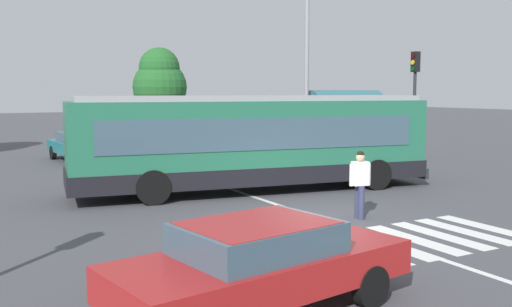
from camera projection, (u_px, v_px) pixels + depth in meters
The scene contains 13 objects.
ground_plane at pixel (319, 219), 14.47m from camera, with size 160.00×160.00×0.00m, color #47474C.
city_transit_bus at pixel (253, 142), 18.34m from camera, with size 11.85×4.29×3.06m.
pedestrian_crossing_street at pixel (360, 181), 14.38m from camera, with size 0.57×0.34×1.72m.
foreground_sedan at pixel (261, 261), 8.24m from camera, with size 4.73×2.51×1.35m.
parked_car_teal at pixel (79, 145), 26.24m from camera, with size 2.08×4.60×1.35m.
parked_car_red at pixel (139, 143), 27.21m from camera, with size 2.16×4.63×1.35m.
parked_car_black at pixel (191, 140), 28.62m from camera, with size 2.03×4.58×1.35m.
traffic_light_far_corner at pixel (415, 89), 25.71m from camera, with size 0.33×0.32×4.96m.
bus_stop_shelter at pixel (344, 107), 28.30m from camera, with size 4.06×1.54×3.25m.
twin_arm_street_lamp at pixel (307, 49), 26.63m from camera, with size 5.03×0.32×8.22m.
background_tree_right at pixel (160, 82), 34.12m from camera, with size 3.22×3.22×5.78m.
crosswalk_painted_stripes at pixel (402, 241), 12.25m from camera, with size 5.79×2.73×0.01m.
lane_center_line at pixel (278, 205), 16.21m from camera, with size 0.16×24.00×0.01m, color silver.
Camera 1 is at (-8.27, -11.66, 3.20)m, focal length 40.28 mm.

